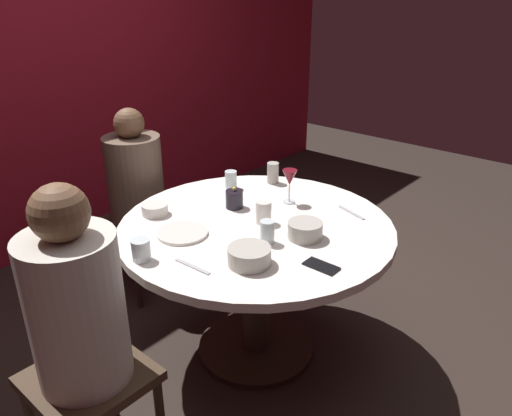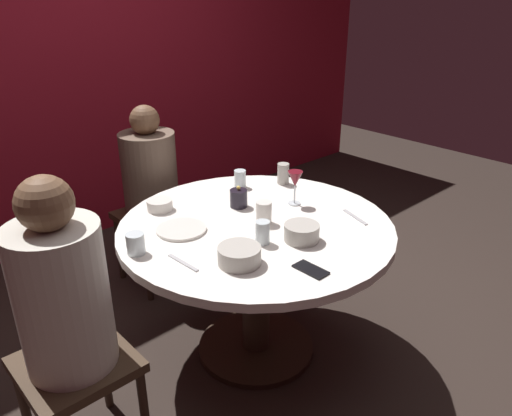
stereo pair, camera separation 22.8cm
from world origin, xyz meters
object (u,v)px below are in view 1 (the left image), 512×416
object	(u,v)px
dinner_plate	(182,233)
cup_near_candle	(273,173)
cell_phone	(321,266)
bowl_salad_center	(155,209)
seated_diner_left	(77,312)
cup_far_edge	(267,232)
seated_diner_back	(135,182)
bowl_serving_large	(249,256)
dining_table	(256,253)
cup_by_left_diner	(264,212)
cup_by_right_diner	(141,250)
bowl_small_white	(305,230)
wine_glass	(290,179)
cup_center_front	(231,180)
candle_holder	(234,199)

from	to	relation	value
dinner_plate	cup_near_candle	world-z (taller)	cup_near_candle
cell_phone	bowl_salad_center	distance (m)	0.90
seated_diner_left	cup_far_edge	xyz separation A→B (m)	(0.82, -0.16, 0.05)
seated_diner_back	cup_far_edge	bearing A→B (deg)	-5.66
bowl_serving_large	dining_table	bearing A→B (deg)	36.94
cup_by_left_diner	cup_by_right_diner	distance (m)	0.61
bowl_small_white	cup_by_right_diner	distance (m)	0.71
seated_diner_back	cup_by_left_diner	distance (m)	0.96
cup_near_candle	dinner_plate	bearing A→B (deg)	-172.68
cup_far_edge	wine_glass	bearing A→B (deg)	25.52
cup_near_candle	cup_center_front	xyz separation A→B (m)	(-0.21, 0.12, -0.01)
bowl_salad_center	bowl_serving_large	bearing A→B (deg)	-94.30
cell_phone	bowl_serving_large	world-z (taller)	bowl_serving_large
dining_table	cup_by_right_diner	size ratio (longest dim) A/B	14.24
bowl_salad_center	cup_center_front	world-z (taller)	cup_center_front
dining_table	bowl_salad_center	size ratio (longest dim) A/B	10.16
seated_diner_left	bowl_small_white	xyz separation A→B (m)	(0.96, -0.26, 0.03)
candle_holder	bowl_small_white	xyz separation A→B (m)	(-0.03, -0.46, -0.01)
candle_holder	cup_by_left_diner	bearing A→B (deg)	-99.46
wine_glass	bowl_salad_center	size ratio (longest dim) A/B	1.39
seated_diner_back	cup_near_candle	bearing A→B (deg)	34.67
dinner_plate	cup_far_edge	world-z (taller)	cup_far_edge
wine_glass	bowl_salad_center	xyz separation A→B (m)	(-0.54, 0.40, -0.10)
seated_diner_left	bowl_serving_large	bearing A→B (deg)	-19.32
seated_diner_back	wine_glass	world-z (taller)	seated_diner_back
dining_table	bowl_small_white	world-z (taller)	bowl_small_white
dining_table	bowl_serving_large	distance (m)	0.42
dinner_plate	bowl_salad_center	world-z (taller)	bowl_salad_center
dining_table	wine_glass	world-z (taller)	wine_glass
seated_diner_left	dinner_plate	distance (m)	0.65
cup_near_candle	cup_center_front	size ratio (longest dim) A/B	1.21
cell_phone	cup_far_edge	bearing A→B (deg)	85.83
seated_diner_left	bowl_small_white	bearing A→B (deg)	-14.91
dining_table	cup_by_left_diner	world-z (taller)	cup_by_left_diner
candle_holder	cup_by_right_diner	size ratio (longest dim) A/B	1.23
seated_diner_left	cup_center_front	xyz separation A→B (m)	(1.17, 0.40, 0.04)
cup_by_left_diner	cup_center_front	xyz separation A→B (m)	(0.21, 0.42, -0.01)
dining_table	cup_far_edge	xyz separation A→B (m)	(-0.11, -0.16, 0.21)
candle_holder	cup_center_front	distance (m)	0.26
candle_holder	cell_phone	distance (m)	0.68
cup_far_edge	seated_diner_left	bearing A→B (deg)	168.96
candle_holder	bowl_serving_large	world-z (taller)	candle_holder
wine_glass	seated_diner_back	bearing A→B (deg)	108.30
dinner_plate	bowl_serving_large	xyz separation A→B (m)	(0.01, -0.40, 0.03)
bowl_salad_center	cup_near_candle	size ratio (longest dim) A/B	1.08
dinner_plate	seated_diner_back	bearing A→B (deg)	68.51
bowl_salad_center	cup_by_right_diner	distance (m)	0.44
seated_diner_back	cup_by_right_diner	xyz separation A→B (m)	(-0.56, -0.81, 0.08)
seated_diner_left	cell_phone	size ratio (longest dim) A/B	8.64
seated_diner_back	bowl_small_white	distance (m)	1.19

